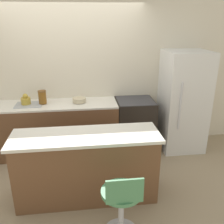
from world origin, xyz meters
The scene contains 10 objects.
ground_plane centered at (0.00, 0.00, 0.00)m, with size 14.00×14.00×0.00m, color #998466.
wall_back centered at (0.00, 0.66, 1.30)m, with size 8.00×0.06×2.60m.
back_counter centered at (-0.33, 0.33, 0.46)m, with size 2.17×0.61×0.92m.
kitchen_island centered at (0.20, -0.92, 0.46)m, with size 1.85×0.58×0.91m.
oven_range centered at (1.10, 0.33, 0.46)m, with size 0.66×0.63×0.92m.
refrigerator centered at (1.95, 0.28, 0.88)m, with size 0.73×0.74×1.76m.
stool_chair centered at (0.54, -1.64, 0.42)m, with size 0.43×0.43×0.85m.
kettle centered at (-0.75, 0.35, 0.99)m, with size 0.16×0.16×0.18m.
mixing_bowl centered at (0.13, 0.35, 0.96)m, with size 0.23×0.23×0.07m.
canister_jar centered at (-0.48, 0.35, 1.03)m, with size 0.14×0.14×0.22m.
Camera 1 is at (0.18, -3.72, 2.27)m, focal length 40.00 mm.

